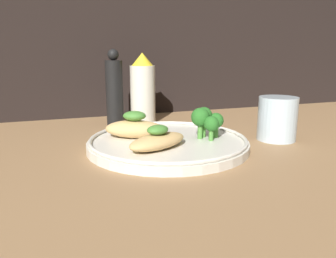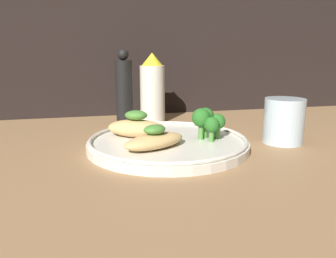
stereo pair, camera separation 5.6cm
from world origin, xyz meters
TOP-DOWN VIEW (x-y plane):
  - ground_plane at (0.00, 0.00)cm, footprint 180.00×180.00cm
  - plate at (0.00, 0.00)cm, footprint 27.61×27.61cm
  - grilled_meat_front at (-3.17, -4.11)cm, footprint 12.07×9.41cm
  - grilled_meat_middle at (-4.89, 3.85)cm, footprint 11.80×9.28cm
  - broccoli_bunch at (6.82, -0.86)cm, footprint 6.04×5.54cm
  - sauce_bottle at (1.64, 22.12)cm, footprint 5.78×5.78cm
  - pepper_grinder at (-4.96, 22.12)cm, footprint 3.82×3.82cm
  - drinking_glass at (21.25, -1.47)cm, footprint 7.18×7.18cm

SIDE VIEW (x-z plane):
  - ground_plane at x=0.00cm, z-range -1.00..0.00cm
  - plate at x=0.00cm, z-range -0.01..1.99cm
  - grilled_meat_front at x=-3.17cm, z-range 0.89..4.65cm
  - grilled_meat_middle at x=-4.89cm, z-range 0.83..5.59cm
  - drinking_glass at x=21.25cm, z-range 0.00..8.16cm
  - broccoli_bunch at x=6.82cm, z-range 2.04..7.53cm
  - sauce_bottle at x=1.64cm, z-range -0.35..15.82cm
  - pepper_grinder at x=-4.96cm, z-range -0.67..16.29cm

